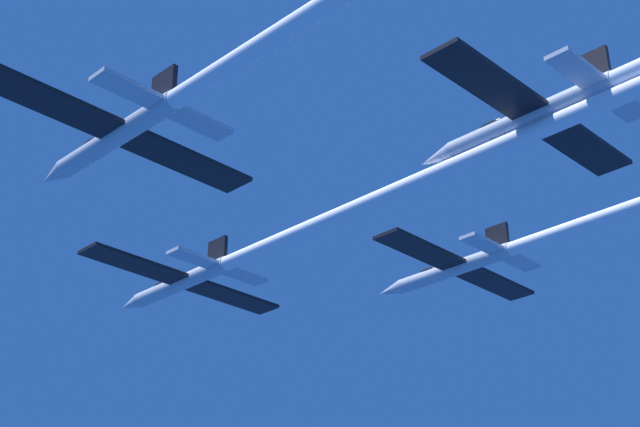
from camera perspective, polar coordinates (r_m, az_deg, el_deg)
jet_lead at (r=60.68m, az=-0.32°, el=-0.72°), size 16.54×49.85×2.74m
jet_left_wing at (r=43.75m, az=-2.61°, el=10.51°), size 16.54×47.09×2.74m
jet_right_wing at (r=65.38m, az=17.29°, el=0.07°), size 16.54×49.22×2.74m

